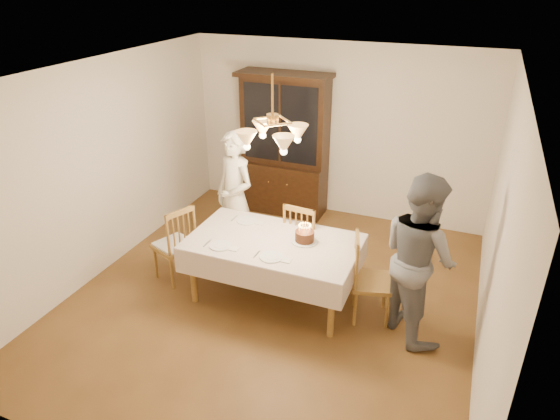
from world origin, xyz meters
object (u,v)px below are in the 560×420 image
at_px(elderly_woman, 235,197).
at_px(birthday_cake, 305,237).
at_px(dining_table, 273,247).
at_px(china_hutch, 284,147).
at_px(chair_far_side, 304,242).

xyz_separation_m(elderly_woman, birthday_cake, (1.13, -0.56, -0.05)).
relative_size(dining_table, birthday_cake, 6.33).
height_order(china_hutch, chair_far_side, china_hutch).
relative_size(dining_table, elderly_woman, 1.09).
bearing_deg(dining_table, elderly_woman, 140.22).
bearing_deg(dining_table, birthday_cake, 18.86).
xyz_separation_m(china_hutch, birthday_cake, (1.08, -2.14, -0.22)).
xyz_separation_m(china_hutch, chair_far_side, (0.91, -1.64, -0.60)).
height_order(china_hutch, elderly_woman, china_hutch).
height_order(china_hutch, birthday_cake, china_hutch).
bearing_deg(china_hutch, dining_table, -71.51).
relative_size(china_hutch, birthday_cake, 7.20).
distance_m(china_hutch, elderly_woman, 1.59).
bearing_deg(chair_far_side, china_hutch, 119.06).
xyz_separation_m(china_hutch, elderly_woman, (-0.05, -1.58, -0.17)).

